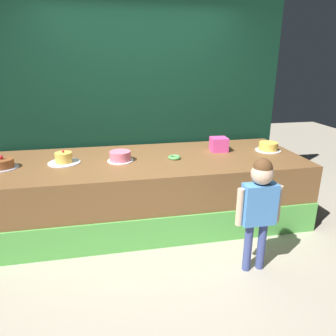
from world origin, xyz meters
TOP-DOWN VIEW (x-y plane):
  - ground_plane at (0.00, 0.00)m, footprint 12.00×12.00m
  - stage_platform at (0.00, 0.65)m, footprint 3.60×1.33m
  - curtain_backdrop at (0.00, 1.41)m, footprint 3.84×0.08m
  - child_figure at (0.82, -0.51)m, footprint 0.41×0.19m
  - pink_box at (0.92, 0.80)m, footprint 0.21×0.20m
  - donut at (0.31, 0.59)m, footprint 0.14×0.14m
  - cake_far_left at (-1.53, 0.61)m, footprint 0.31×0.31m
  - cake_center_left at (-0.92, 0.67)m, footprint 0.35×0.35m
  - cake_center_right at (-0.31, 0.63)m, footprint 0.29×0.29m
  - cake_far_right at (1.53, 0.69)m, footprint 0.32×0.32m

SIDE VIEW (x-z plane):
  - ground_plane at x=0.00m, z-range 0.00..0.00m
  - stage_platform at x=0.00m, z-range 0.00..0.76m
  - child_figure at x=0.82m, z-range 0.16..1.23m
  - donut at x=0.31m, z-range 0.76..0.80m
  - cake_far_left at x=-1.53m, z-range 0.74..0.88m
  - cake_center_left at x=-0.92m, z-range 0.74..0.89m
  - cake_far_right at x=1.53m, z-range 0.76..0.87m
  - cake_center_right at x=-0.31m, z-range 0.76..0.88m
  - pink_box at x=0.92m, z-range 0.76..0.94m
  - curtain_backdrop at x=0.00m, z-range 0.00..2.96m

